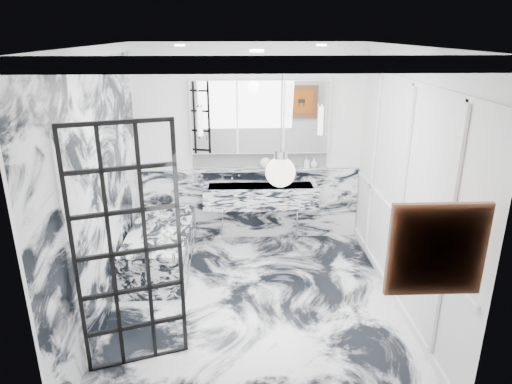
{
  "coord_description": "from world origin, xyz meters",
  "views": [
    {
      "loc": [
        -0.17,
        -4.5,
        2.94
      ],
      "look_at": [
        0.04,
        0.5,
        1.16
      ],
      "focal_mm": 32.0,
      "sensor_mm": 36.0,
      "label": 1
    }
  ],
  "objects_px": {
    "crittall_door": "(129,252)",
    "trough_sink": "(261,196)",
    "bathtub": "(162,247)",
    "mirror_cabinet": "(260,117)"
  },
  "relations": [
    {
      "from": "trough_sink",
      "to": "bathtub",
      "type": "distance_m",
      "value": 1.55
    },
    {
      "from": "crittall_door",
      "to": "bathtub",
      "type": "height_order",
      "value": "crittall_door"
    },
    {
      "from": "crittall_door",
      "to": "mirror_cabinet",
      "type": "distance_m",
      "value": 3.01
    },
    {
      "from": "trough_sink",
      "to": "mirror_cabinet",
      "type": "bearing_deg",
      "value": 90.0
    },
    {
      "from": "trough_sink",
      "to": "bathtub",
      "type": "height_order",
      "value": "trough_sink"
    },
    {
      "from": "trough_sink",
      "to": "bathtub",
      "type": "xyz_separation_m",
      "value": [
        -1.33,
        -0.66,
        -0.45
      ]
    },
    {
      "from": "crittall_door",
      "to": "bathtub",
      "type": "bearing_deg",
      "value": 74.63
    },
    {
      "from": "crittall_door",
      "to": "mirror_cabinet",
      "type": "xyz_separation_m",
      "value": [
        1.27,
        2.65,
        0.69
      ]
    },
    {
      "from": "crittall_door",
      "to": "trough_sink",
      "type": "relative_size",
      "value": 1.41
    },
    {
      "from": "crittall_door",
      "to": "bathtub",
      "type": "xyz_separation_m",
      "value": [
        -0.06,
        1.82,
        -0.86
      ]
    }
  ]
}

